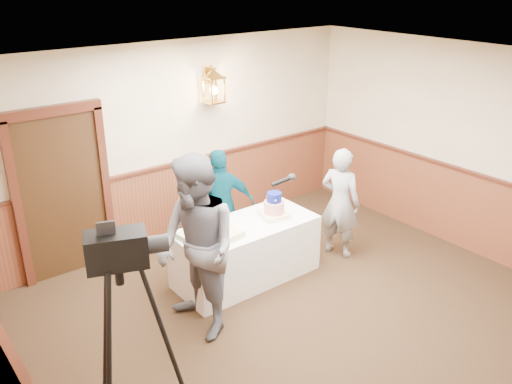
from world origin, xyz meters
TOP-DOWN VIEW (x-y plane):
  - ground at (0.00, 0.00)m, footprint 7.00×7.00m
  - room_shell at (-0.05, 0.45)m, footprint 6.02×7.02m
  - display_table at (0.07, 1.90)m, footprint 1.80×0.80m
  - tiered_cake at (0.48, 1.86)m, footprint 0.38×0.38m
  - sheet_cake_yellow at (-0.32, 1.76)m, footprint 0.39×0.31m
  - sheet_cake_green at (-0.64, 2.02)m, footprint 0.32×0.27m
  - interviewer at (-0.96, 1.36)m, footprint 1.55×1.00m
  - baker at (1.45, 1.64)m, footprint 0.52×0.64m
  - assistant_p at (0.15, 2.55)m, footprint 0.97×0.71m
  - tv_camera_rig at (-2.13, 0.56)m, footprint 0.73×0.68m

SIDE VIEW (x-z plane):
  - ground at x=0.00m, z-range 0.00..0.00m
  - display_table at x=0.07m, z-range 0.00..0.75m
  - baker at x=1.45m, z-range 0.00..1.52m
  - assistant_p at x=0.15m, z-range 0.00..1.53m
  - sheet_cake_green at x=-0.64m, z-range 0.75..0.82m
  - sheet_cake_yellow at x=-0.32m, z-range 0.75..0.83m
  - tv_camera_rig at x=-2.13m, z-range -0.10..1.77m
  - tiered_cake at x=0.48m, z-range 0.71..1.05m
  - interviewer at x=-0.96m, z-range 0.00..2.00m
  - room_shell at x=-0.05m, z-range 0.12..2.93m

